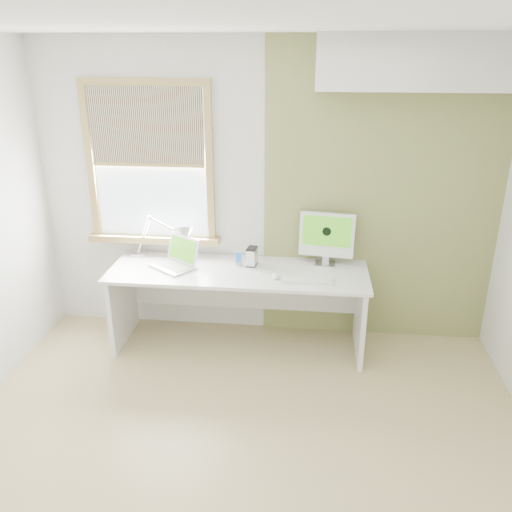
# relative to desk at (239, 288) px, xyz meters

# --- Properties ---
(room) EXTENTS (4.04, 3.54, 2.64)m
(room) POSITION_rel_desk_xyz_m (0.19, -1.44, 0.77)
(room) COLOR tan
(room) RESTS_ON ground
(accent_wall) EXTENTS (2.00, 0.02, 2.60)m
(accent_wall) POSITION_rel_desk_xyz_m (1.19, 0.30, 0.77)
(accent_wall) COLOR #7E8F4F
(accent_wall) RESTS_ON room
(soffit) EXTENTS (1.60, 0.40, 0.42)m
(soffit) POSITION_rel_desk_xyz_m (1.39, 0.13, 1.87)
(soffit) COLOR white
(soffit) RESTS_ON room
(window) EXTENTS (1.20, 0.14, 1.42)m
(window) POSITION_rel_desk_xyz_m (-0.81, 0.27, 1.01)
(window) COLOR olive
(window) RESTS_ON room
(desk) EXTENTS (2.20, 0.70, 0.73)m
(desk) POSITION_rel_desk_xyz_m (0.00, 0.00, 0.00)
(desk) COLOR white
(desk) RESTS_ON room
(desk_lamp) EXTENTS (0.65, 0.31, 0.38)m
(desk_lamp) POSITION_rel_desk_xyz_m (-0.59, 0.13, 0.39)
(desk_lamp) COLOR silver
(desk_lamp) RESTS_ON desk
(laptop) EXTENTS (0.46, 0.44, 0.25)m
(laptop) POSITION_rel_desk_xyz_m (-0.54, -0.02, 0.26)
(laptop) COLOR silver
(laptop) RESTS_ON desk
(phone_dock) EXTENTS (0.09, 0.09, 0.14)m
(phone_dock) POSITION_rel_desk_xyz_m (-0.01, 0.04, 0.23)
(phone_dock) COLOR silver
(phone_dock) RESTS_ON desk
(external_drive) EXTENTS (0.09, 0.13, 0.16)m
(external_drive) POSITION_rel_desk_xyz_m (0.10, 0.06, 0.28)
(external_drive) COLOR silver
(external_drive) RESTS_ON desk
(imac) EXTENTS (0.48, 0.18, 0.46)m
(imac) POSITION_rel_desk_xyz_m (0.74, 0.16, 0.45)
(imac) COLOR silver
(imac) RESTS_ON desk
(keyboard) EXTENTS (0.41, 0.13, 0.02)m
(keyboard) POSITION_rel_desk_xyz_m (0.59, -0.23, 0.20)
(keyboard) COLOR white
(keyboard) RESTS_ON desk
(mouse) EXTENTS (0.07, 0.11, 0.03)m
(mouse) POSITION_rel_desk_xyz_m (0.33, -0.19, 0.21)
(mouse) COLOR white
(mouse) RESTS_ON desk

